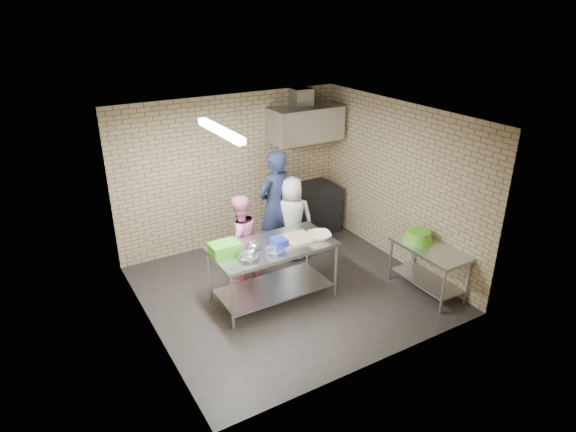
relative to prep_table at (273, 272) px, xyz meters
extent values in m
plane|color=black|center=(0.33, 0.09, -0.45)|extent=(4.20, 4.20, 0.00)
plane|color=black|center=(0.33, 0.09, 2.25)|extent=(4.20, 4.20, 0.00)
cube|color=tan|center=(0.33, 2.09, 0.90)|extent=(4.20, 0.06, 2.70)
cube|color=tan|center=(0.33, -1.91, 0.90)|extent=(4.20, 0.06, 2.70)
cube|color=tan|center=(-1.77, 0.09, 0.90)|extent=(0.06, 4.00, 2.70)
cube|color=tan|center=(2.43, 0.09, 0.90)|extent=(0.06, 4.00, 2.70)
cube|color=silver|center=(0.00, 0.00, 0.00)|extent=(1.79, 0.90, 0.90)
cube|color=silver|center=(2.13, -1.01, -0.07)|extent=(0.60, 1.20, 0.75)
cube|color=black|center=(1.68, 1.74, 0.00)|extent=(1.20, 0.70, 0.90)
cube|color=silver|center=(1.68, 1.79, 1.65)|extent=(1.30, 0.60, 0.60)
cube|color=#A5A8AD|center=(1.68, 1.94, 2.10)|extent=(0.35, 0.30, 0.30)
cube|color=#3F2B19|center=(1.98, 1.98, 1.47)|extent=(0.80, 0.20, 0.04)
cube|color=white|center=(-0.67, 0.09, 2.19)|extent=(0.10, 1.25, 0.08)
cube|color=green|center=(-0.70, 0.12, 0.53)|extent=(0.40, 0.30, 0.16)
cube|color=#172AB0|center=(0.05, -0.10, 0.51)|extent=(0.20, 0.20, 0.13)
cube|color=tan|center=(0.35, -0.02, 0.46)|extent=(0.55, 0.42, 0.03)
imported|color=#B1B3B8|center=(-0.50, -0.20, 0.48)|extent=(0.35, 0.35, 0.07)
imported|color=#AAACB0|center=(-0.30, 0.05, 0.48)|extent=(0.27, 0.27, 0.07)
imported|color=silver|center=(-0.10, -0.22, 0.48)|extent=(0.32, 0.32, 0.06)
imported|color=beige|center=(0.70, -0.15, 0.49)|extent=(0.43, 0.43, 0.08)
cylinder|color=#B22619|center=(1.73, 1.98, 1.58)|extent=(0.07, 0.07, 0.18)
imported|color=#151E36|center=(0.67, 1.13, 0.51)|extent=(0.80, 0.64, 1.92)
imported|color=pink|center=(-0.20, 0.72, 0.28)|extent=(0.76, 0.62, 1.45)
imported|color=white|center=(0.91, 0.97, 0.29)|extent=(0.85, 0.72, 1.47)
camera|label=1|loc=(-3.05, -5.58, 3.71)|focal=30.90mm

